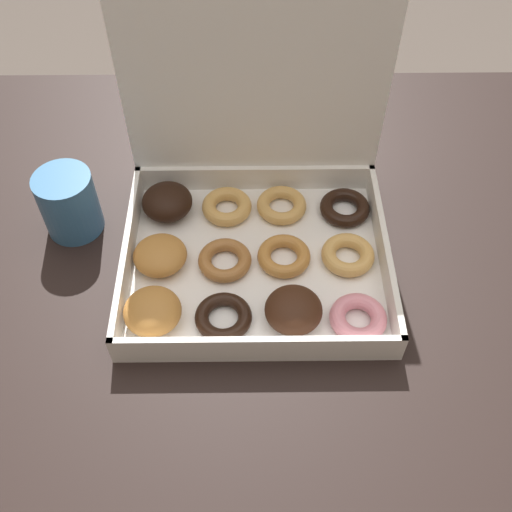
# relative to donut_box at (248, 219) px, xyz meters

# --- Properties ---
(ground_plane) EXTENTS (8.00, 8.00, 0.00)m
(ground_plane) POSITION_rel_donut_box_xyz_m (0.04, -0.00, -0.80)
(ground_plane) COLOR #564C44
(dining_table) EXTENTS (1.12, 0.84, 0.74)m
(dining_table) POSITION_rel_donut_box_xyz_m (0.04, -0.00, -0.16)
(dining_table) COLOR black
(dining_table) RESTS_ON ground_plane
(donut_box) EXTENTS (0.36, 0.31, 0.34)m
(donut_box) POSITION_rel_donut_box_xyz_m (0.00, 0.00, 0.00)
(donut_box) COLOR white
(donut_box) RESTS_ON dining_table
(coffee_mug) EXTENTS (0.08, 0.08, 0.10)m
(coffee_mug) POSITION_rel_donut_box_xyz_m (-0.25, 0.04, -0.01)
(coffee_mug) COLOR teal
(coffee_mug) RESTS_ON dining_table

